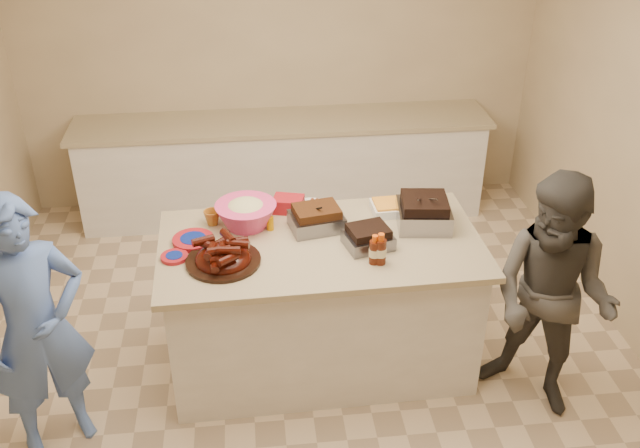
{
  "coord_description": "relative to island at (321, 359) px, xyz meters",
  "views": [
    {
      "loc": [
        -0.31,
        -3.54,
        3.24
      ],
      "look_at": [
        0.1,
        0.18,
        1.03
      ],
      "focal_mm": 40.0,
      "sensor_mm": 36.0,
      "label": 1
    }
  ],
  "objects": [
    {
      "name": "bbq_bottle_a",
      "position": [
        0.28,
        -0.26,
        0.93
      ],
      "size": [
        0.06,
        0.06,
        0.19
      ],
      "primitive_type": "cylinder",
      "rotation": [
        0.0,
        0.0,
        0.02
      ],
      "color": "#441609",
      "rests_on": "island"
    },
    {
      "name": "bbq_bottle_b",
      "position": [
        0.32,
        -0.27,
        0.93
      ],
      "size": [
        0.07,
        0.07,
        0.2
      ],
      "primitive_type": "cylinder",
      "rotation": [
        0.0,
        0.0,
        0.02
      ],
      "color": "#441609",
      "rests_on": "island"
    },
    {
      "name": "mac_cheese_dish",
      "position": [
        0.52,
        0.33,
        0.93
      ],
      "size": [
        0.29,
        0.22,
        0.08
      ],
      "primitive_type": "cube",
      "rotation": [
        0.0,
        0.0,
        0.04
      ],
      "color": "#FFA72D",
      "rests_on": "island"
    },
    {
      "name": "guest_gray",
      "position": [
        1.28,
        -0.51,
        0.0
      ],
      "size": [
        1.61,
        1.65,
        0.59
      ],
      "primitive_type": "imported",
      "rotation": [
        0.0,
        0.0,
        -0.75
      ],
      "color": "#474540",
      "rests_on": "ground"
    },
    {
      "name": "room",
      "position": [
        -0.1,
        -0.13,
        0.0
      ],
      "size": [
        4.5,
        5.0,
        2.7
      ],
      "primitive_type": null,
      "color": "#CAB38B",
      "rests_on": "ground"
    },
    {
      "name": "basket_stack",
      "position": [
        -0.17,
        0.41,
        0.93
      ],
      "size": [
        0.22,
        0.19,
        0.1
      ],
      "primitive_type": "cube",
      "rotation": [
        0.0,
        0.0,
        -0.26
      ],
      "color": "maroon",
      "rests_on": "island"
    },
    {
      "name": "roasting_pan",
      "position": [
        0.67,
        0.14,
        0.93
      ],
      "size": [
        0.37,
        0.37,
        0.13
      ],
      "primitive_type": "cube",
      "rotation": [
        0.0,
        0.0,
        -0.12
      ],
      "color": "gray",
      "rests_on": "island"
    },
    {
      "name": "plastic_cup",
      "position": [
        -0.66,
        0.29,
        0.93
      ],
      "size": [
        0.11,
        0.1,
        0.11
      ],
      "primitive_type": "imported",
      "rotation": [
        0.0,
        0.0,
        0.02
      ],
      "color": "#AD6B21",
      "rests_on": "island"
    },
    {
      "name": "sausage_plate",
      "position": [
        -0.02,
        0.42,
        0.93
      ],
      "size": [
        0.33,
        0.33,
        0.05
      ],
      "primitive_type": "cylinder",
      "rotation": [
        0.0,
        0.0,
        -0.2
      ],
      "color": "silver",
      "rests_on": "island"
    },
    {
      "name": "sauce_bowl",
      "position": [
        0.02,
        0.28,
        0.93
      ],
      "size": [
        0.13,
        0.04,
        0.12
      ],
      "primitive_type": "imported",
      "rotation": [
        0.0,
        0.0,
        0.02
      ],
      "color": "silver",
      "rests_on": "island"
    },
    {
      "name": "guest_blue",
      "position": [
        -1.6,
        -0.5,
        0.0
      ],
      "size": [
        1.29,
        1.69,
        0.38
      ],
      "primitive_type": "imported",
      "rotation": [
        0.0,
        0.0,
        0.5
      ],
      "color": "#5172C0",
      "rests_on": "ground"
    },
    {
      "name": "plate_stack_small",
      "position": [
        -0.88,
        -0.08,
        0.93
      ],
      "size": [
        0.16,
        0.16,
        0.02
      ],
      "primitive_type": "cylinder",
      "rotation": [
        0.0,
        0.0,
        0.02
      ],
      "color": "maroon",
      "rests_on": "island"
    },
    {
      "name": "brisket_tray",
      "position": [
        0.28,
        -0.07,
        0.93
      ],
      "size": [
        0.32,
        0.28,
        0.08
      ],
      "primitive_type": "cube",
      "rotation": [
        0.0,
        0.0,
        0.24
      ],
      "color": "black",
      "rests_on": "island"
    },
    {
      "name": "back_counter",
      "position": [
        -0.1,
        2.07,
        0.45
      ],
      "size": [
        3.6,
        0.64,
        0.9
      ],
      "primitive_type": null,
      "color": "silver",
      "rests_on": "ground"
    },
    {
      "name": "pulled_pork_tray",
      "position": [
        -0.01,
        0.17,
        0.93
      ],
      "size": [
        0.36,
        0.3,
        0.1
      ],
      "primitive_type": "cube",
      "rotation": [
        0.0,
        0.0,
        0.19
      ],
      "color": "#47230F",
      "rests_on": "island"
    },
    {
      "name": "rib_platter",
      "position": [
        -0.59,
        -0.16,
        0.93
      ],
      "size": [
        0.53,
        0.53,
        0.18
      ],
      "primitive_type": null,
      "rotation": [
        0.0,
        0.0,
        0.24
      ],
      "color": "#3C0B04",
      "rests_on": "island"
    },
    {
      "name": "coleslaw_bowl",
      "position": [
        -0.45,
        0.24,
        0.93
      ],
      "size": [
        0.4,
        0.4,
        0.27
      ],
      "primitive_type": null,
      "rotation": [
        0.0,
        0.0,
        0.02
      ],
      "color": "#E73B79",
      "rests_on": "island"
    },
    {
      "name": "plate_stack_large",
      "position": [
        -0.77,
        0.08,
        0.93
      ],
      "size": [
        0.26,
        0.26,
        0.03
      ],
      "primitive_type": "cylinder",
      "rotation": [
        0.0,
        0.0,
        0.02
      ],
      "color": "maroon",
      "rests_on": "island"
    },
    {
      "name": "mustard_bottle",
      "position": [
        -0.3,
        0.18,
        0.93
      ],
      "size": [
        0.05,
        0.05,
        0.12
      ],
      "primitive_type": "cylinder",
      "rotation": [
        0.0,
        0.0,
        0.02
      ],
      "color": "#D38E00",
      "rests_on": "island"
    },
    {
      "name": "island",
      "position": [
        0.0,
        0.0,
        0.0
      ],
      "size": [
        2.0,
        1.09,
        0.93
      ],
      "primitive_type": null,
      "rotation": [
        0.0,
        0.0,
        0.02
      ],
      "color": "silver",
      "rests_on": "ground"
    }
  ]
}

